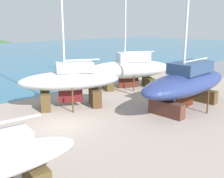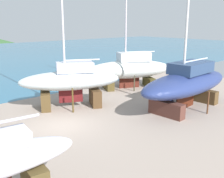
# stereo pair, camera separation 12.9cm
# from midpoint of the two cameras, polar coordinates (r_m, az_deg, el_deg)

# --- Properties ---
(ground_plane) EXTENTS (45.61, 45.61, 0.00)m
(ground_plane) POSITION_cam_midpoint_polar(r_m,az_deg,el_deg) (14.94, -2.78, -12.00)
(ground_plane) COLOR gray
(sailboat_small_center) EXTENTS (9.10, 6.15, 13.98)m
(sailboat_small_center) POSITION_cam_midpoint_polar(r_m,az_deg,el_deg) (27.20, 3.54, 4.33)
(sailboat_small_center) COLOR #50411F
(sailboat_small_center) RESTS_ON ground
(sailboat_far_slipway) EXTENTS (8.03, 5.77, 14.23)m
(sailboat_far_slipway) POSITION_cam_midpoint_polar(r_m,az_deg,el_deg) (21.09, -8.93, 1.74)
(sailboat_far_slipway) COLOR #4F3B20
(sailboat_far_slipway) RESTS_ON ground
(sailboat_large_starboard) EXTENTS (10.32, 3.88, 15.93)m
(sailboat_large_starboard) POSITION_cam_midpoint_polar(r_m,az_deg,el_deg) (21.40, 15.29, 1.38)
(sailboat_large_starboard) COLOR #542F26
(sailboat_large_starboard) RESTS_ON ground
(worker) EXTENTS (0.40, 0.50, 1.70)m
(worker) POSITION_cam_midpoint_polar(r_m,az_deg,el_deg) (23.43, 12.31, -0.29)
(worker) COLOR navy
(worker) RESTS_ON ground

